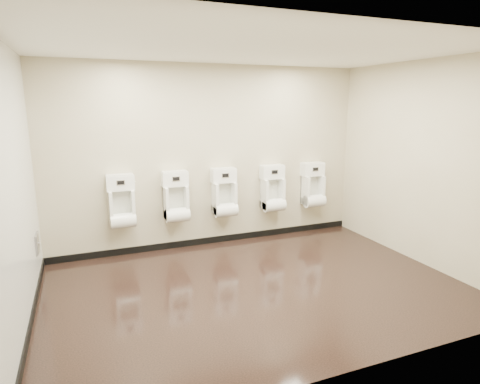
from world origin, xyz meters
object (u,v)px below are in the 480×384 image
object	(u,v)px
access_panel	(37,243)
urinal_2	(224,196)
urinal_0	(122,205)
urinal_4	(313,188)
urinal_1	(176,200)
urinal_3	(273,192)

from	to	relation	value
access_panel	urinal_2	bearing A→B (deg)	8.98
urinal_0	urinal_2	distance (m)	1.56
urinal_4	access_panel	bearing A→B (deg)	-174.40
urinal_2	access_panel	bearing A→B (deg)	-171.02
access_panel	urinal_0	distance (m)	1.20
urinal_1	urinal_2	size ratio (longest dim) A/B	1.00
urinal_0	urinal_1	xyz separation A→B (m)	(0.79, 0.00, 0.00)
urinal_0	urinal_4	distance (m)	3.17
urinal_0	urinal_2	size ratio (longest dim) A/B	1.00
urinal_2	urinal_3	distance (m)	0.85
access_panel	urinal_1	xyz separation A→B (m)	(1.87, 0.42, 0.29)
urinal_0	urinal_4	world-z (taller)	same
urinal_0	urinal_4	bearing A→B (deg)	0.00
urinal_1	urinal_4	world-z (taller)	same
urinal_1	urinal_4	xyz separation A→B (m)	(2.38, 0.00, 0.00)
urinal_3	urinal_4	size ratio (longest dim) A/B	1.00
urinal_1	urinal_4	bearing A→B (deg)	0.00
urinal_3	access_panel	bearing A→B (deg)	-173.17
access_panel	urinal_1	distance (m)	1.94
urinal_1	urinal_3	bearing A→B (deg)	0.00
access_panel	urinal_4	size ratio (longest dim) A/B	0.34
urinal_0	access_panel	bearing A→B (deg)	-158.96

